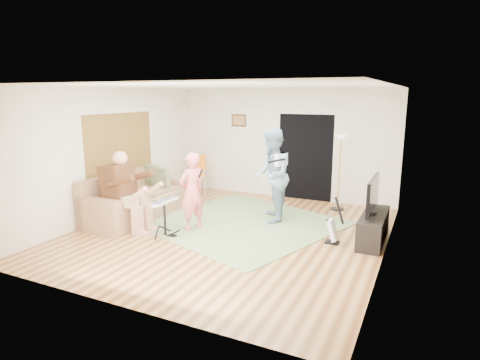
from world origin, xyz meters
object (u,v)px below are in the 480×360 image
at_px(drum_kit, 165,220).
at_px(singer, 192,192).
at_px(sofa, 132,203).
at_px(torchiere_lamp, 340,159).
at_px(guitarist, 271,176).
at_px(guitar_spare, 333,230).
at_px(tv_cabinet, 373,228).
at_px(dining_chair, 195,181).
at_px(television, 373,194).

bearing_deg(drum_kit, singer, 62.63).
relative_size(sofa, drum_kit, 3.30).
bearing_deg(sofa, torchiere_lamp, 32.83).
distance_m(guitarist, guitar_spare, 1.76).
height_order(guitarist, tv_cabinet, guitarist).
distance_m(guitar_spare, torchiere_lamp, 2.37).
height_order(drum_kit, tv_cabinet, drum_kit).
bearing_deg(tv_cabinet, guitar_spare, -145.90).
bearing_deg(guitar_spare, singer, -170.66).
relative_size(torchiere_lamp, tv_cabinet, 1.21).
height_order(singer, guitar_spare, singer).
distance_m(torchiere_lamp, tv_cabinet, 2.20).
distance_m(sofa, singer, 1.64).
relative_size(guitar_spare, dining_chair, 0.81).
height_order(drum_kit, guitar_spare, guitar_spare).
bearing_deg(sofa, dining_chair, 84.24).
height_order(drum_kit, torchiere_lamp, torchiere_lamp).
xyz_separation_m(drum_kit, guitarist, (1.44, 1.66, 0.65)).
distance_m(drum_kit, guitar_spare, 3.03).
relative_size(guitarist, tv_cabinet, 1.37).
relative_size(sofa, guitar_spare, 2.76).
distance_m(singer, television, 3.29).
xyz_separation_m(guitarist, tv_cabinet, (2.06, -0.29, -0.71)).
bearing_deg(tv_cabinet, guitarist, 171.93).
bearing_deg(tv_cabinet, drum_kit, -158.64).
xyz_separation_m(drum_kit, television, (3.45, 1.37, 0.54)).
relative_size(torchiere_lamp, dining_chair, 1.61).
distance_m(sofa, torchiere_lamp, 4.61).
relative_size(sofa, guitarist, 1.22).
bearing_deg(guitarist, singer, -67.22).
xyz_separation_m(singer, torchiere_lamp, (2.23, 2.59, 0.41)).
bearing_deg(torchiere_lamp, sofa, -147.17).
bearing_deg(dining_chair, guitar_spare, -26.76).
bearing_deg(singer, guitar_spare, 119.80).
distance_m(drum_kit, guitarist, 2.29).
relative_size(drum_kit, torchiere_lamp, 0.42).
distance_m(sofa, guitar_spare, 4.20).
bearing_deg(dining_chair, drum_kit, -70.46).
height_order(drum_kit, singer, singer).
xyz_separation_m(sofa, guitarist, (2.75, 1.01, 0.64)).
distance_m(singer, torchiere_lamp, 3.44).
bearing_deg(guitar_spare, guitarist, 153.71).
relative_size(guitarist, television, 1.63).
xyz_separation_m(torchiere_lamp, dining_chair, (-3.59, -0.28, -0.78)).
distance_m(drum_kit, torchiere_lamp, 4.08).
xyz_separation_m(dining_chair, television, (4.53, -1.45, 0.48)).
bearing_deg(torchiere_lamp, singer, -130.83).
bearing_deg(television, guitar_spare, -143.63).
relative_size(guitarist, guitar_spare, 2.26).
bearing_deg(guitar_spare, television, 36.37).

